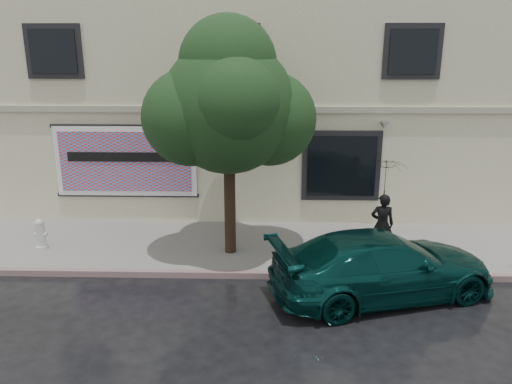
{
  "coord_description": "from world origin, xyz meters",
  "views": [
    {
      "loc": [
        1.08,
        -9.41,
        5.39
      ],
      "look_at": [
        0.76,
        2.2,
        1.94
      ],
      "focal_mm": 35.0,
      "sensor_mm": 36.0,
      "label": 1
    }
  ],
  "objects_px": {
    "pedestrian": "(382,224)",
    "street_tree": "(228,108)",
    "car": "(383,265)",
    "fire_hydrant": "(41,234)"
  },
  "relations": [
    {
      "from": "pedestrian",
      "to": "street_tree",
      "type": "distance_m",
      "value": 4.9
    },
    {
      "from": "street_tree",
      "to": "pedestrian",
      "type": "bearing_deg",
      "value": -0.41
    },
    {
      "from": "car",
      "to": "pedestrian",
      "type": "bearing_deg",
      "value": -27.59
    },
    {
      "from": "pedestrian",
      "to": "street_tree",
      "type": "xyz_separation_m",
      "value": [
        -3.91,
        0.03,
        2.95
      ]
    },
    {
      "from": "pedestrian",
      "to": "street_tree",
      "type": "bearing_deg",
      "value": 4.58
    },
    {
      "from": "street_tree",
      "to": "fire_hydrant",
      "type": "relative_size",
      "value": 6.43
    },
    {
      "from": "street_tree",
      "to": "fire_hydrant",
      "type": "height_order",
      "value": "street_tree"
    },
    {
      "from": "car",
      "to": "street_tree",
      "type": "relative_size",
      "value": 0.92
    },
    {
      "from": "street_tree",
      "to": "fire_hydrant",
      "type": "xyz_separation_m",
      "value": [
        -5.04,
        0.05,
        -3.36
      ]
    },
    {
      "from": "car",
      "to": "street_tree",
      "type": "distance_m",
      "value": 5.15
    }
  ]
}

